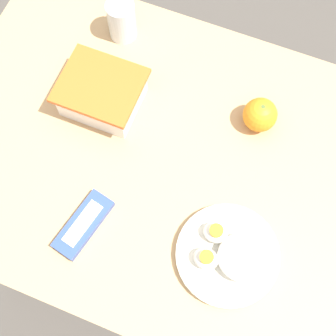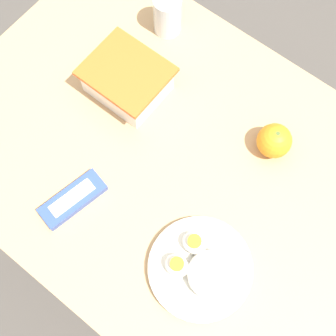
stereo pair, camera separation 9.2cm
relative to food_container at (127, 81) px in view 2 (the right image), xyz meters
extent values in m
plane|color=#4C4742|center=(0.16, -0.07, -0.79)|extent=(10.00, 10.00, 0.00)
cube|color=tan|center=(0.16, -0.07, -0.05)|extent=(0.95, 0.70, 0.03)
cylinder|color=#A07D56|center=(-0.26, 0.22, -0.43)|extent=(0.05, 0.05, 0.73)
cube|color=white|center=(0.00, 0.00, 0.00)|extent=(0.15, 0.13, 0.07)
cube|color=beige|center=(0.00, 0.00, -0.01)|extent=(0.14, 0.12, 0.04)
cube|color=orange|center=(0.00, 0.00, 0.04)|extent=(0.17, 0.14, 0.01)
ellipsoid|color=tan|center=(-0.04, -0.01, 0.00)|extent=(0.06, 0.05, 0.03)
ellipsoid|color=tan|center=(0.04, 0.01, 0.00)|extent=(0.05, 0.05, 0.03)
sphere|color=orange|center=(0.32, 0.08, 0.00)|extent=(0.07, 0.07, 0.07)
cylinder|color=#4C662D|center=(0.32, 0.08, 0.04)|extent=(0.01, 0.01, 0.00)
cylinder|color=silver|center=(0.36, -0.21, -0.02)|extent=(0.20, 0.20, 0.02)
ellipsoid|color=white|center=(0.38, -0.21, 0.00)|extent=(0.09, 0.09, 0.04)
ellipsoid|color=white|center=(0.32, -0.24, 0.00)|extent=(0.05, 0.04, 0.03)
cylinder|color=#F4A823|center=(0.32, -0.24, 0.02)|extent=(0.03, 0.03, 0.01)
ellipsoid|color=white|center=(0.32, -0.19, 0.00)|extent=(0.05, 0.04, 0.03)
cylinder|color=#F4A823|center=(0.32, -0.19, 0.02)|extent=(0.03, 0.03, 0.01)
cube|color=#334C9E|center=(0.08, -0.26, -0.02)|extent=(0.08, 0.14, 0.02)
cube|color=white|center=(0.08, -0.26, -0.01)|extent=(0.05, 0.10, 0.00)
cylinder|color=silver|center=(-0.03, 0.18, 0.01)|extent=(0.06, 0.06, 0.10)
camera|label=1|loc=(0.31, -0.40, 0.86)|focal=50.00mm
camera|label=2|loc=(0.39, -0.35, 0.86)|focal=50.00mm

